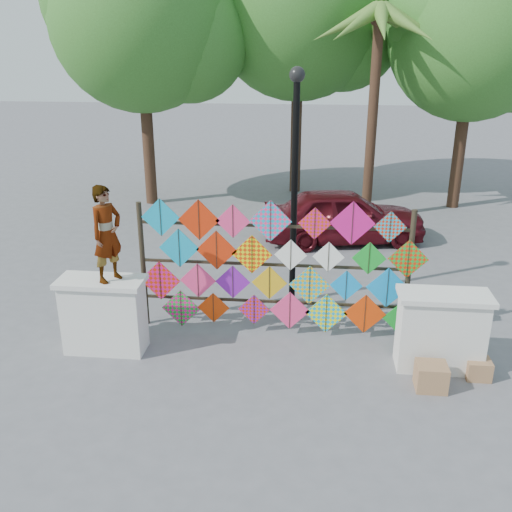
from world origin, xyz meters
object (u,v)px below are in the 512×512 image
(kite_rack, at_px, (276,268))
(sedan, at_px, (344,216))
(vendor_woman, at_px, (107,234))
(lamppost, at_px, (295,168))

(kite_rack, bearing_deg, sedan, 74.73)
(kite_rack, distance_m, sedan, 5.27)
(vendor_woman, distance_m, sedan, 7.30)
(vendor_woman, height_order, sedan, vendor_woman)
(vendor_woman, height_order, lamppost, lamppost)
(vendor_woman, relative_size, lamppost, 0.35)
(sedan, bearing_deg, lamppost, 152.29)
(vendor_woman, relative_size, sedan, 0.38)
(kite_rack, xyz_separation_m, vendor_woman, (-2.58, -0.93, 0.84))
(vendor_woman, xyz_separation_m, lamppost, (2.82, 2.20, 0.64))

